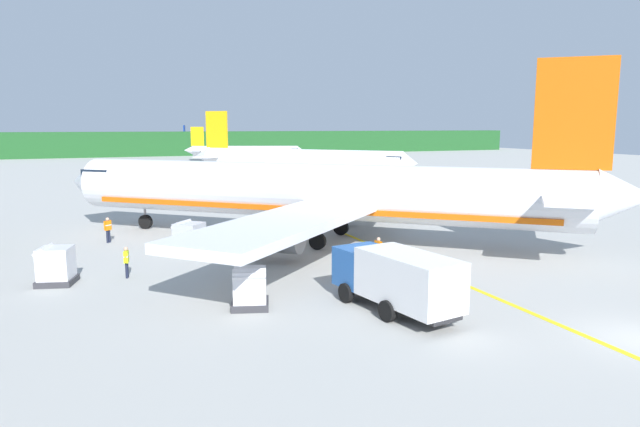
# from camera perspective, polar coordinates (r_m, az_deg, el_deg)

# --- Properties ---
(ground) EXTENTS (240.00, 320.00, 0.20)m
(ground) POSITION_cam_1_polar(r_m,az_deg,el_deg) (65.30, -5.20, 1.79)
(ground) COLOR #A8A8A3
(distant_treeline) EXTENTS (216.00, 6.00, 6.40)m
(distant_treeline) POSITION_cam_1_polar(r_m,az_deg,el_deg) (156.66, -15.26, 6.88)
(distant_treeline) COLOR #1E5123
(distant_treeline) RESTS_ON ground
(airliner_foreground) EXTENTS (33.61, 30.60, 11.90)m
(airliner_foreground) POSITION_cam_1_polar(r_m,az_deg,el_deg) (38.67, -0.27, 2.12)
(airliner_foreground) COLOR silver
(airliner_foreground) RESTS_ON ground
(airliner_mid_apron) EXTENTS (27.23, 27.83, 10.18)m
(airliner_mid_apron) POSITION_cam_1_polar(r_m,az_deg,el_deg) (81.70, -2.43, 5.36)
(airliner_mid_apron) COLOR white
(airliner_mid_apron) RESTS_ON ground
(airliner_far_taxiway) EXTENTS (26.06, 21.86, 7.72)m
(airliner_far_taxiway) POSITION_cam_1_polar(r_m,az_deg,el_deg) (127.56, -7.74, 6.26)
(airliner_far_taxiway) COLOR silver
(airliner_far_taxiway) RESTS_ON ground
(airliner_distant) EXTENTS (23.37, 27.99, 8.13)m
(airliner_distant) POSITION_cam_1_polar(r_m,az_deg,el_deg) (192.61, -13.20, 7.02)
(airliner_distant) COLOR silver
(airliner_distant) RESTS_ON ground
(service_truck_fuel) EXTENTS (3.31, 6.84, 2.69)m
(service_truck_fuel) POSITION_cam_1_polar(r_m,az_deg,el_deg) (24.45, 7.69, -6.45)
(service_truck_fuel) COLOR #2659A5
(service_truck_fuel) RESTS_ON ground
(cargo_container_near) EXTENTS (2.45, 2.45, 2.08)m
(cargo_container_near) POSITION_cam_1_polar(r_m,az_deg,el_deg) (36.18, -13.19, -2.45)
(cargo_container_near) COLOR #333338
(cargo_container_near) RESTS_ON ground
(cargo_container_mid) EXTENTS (2.12, 2.12, 2.02)m
(cargo_container_mid) POSITION_cam_1_polar(r_m,az_deg,el_deg) (31.47, -25.34, -4.83)
(cargo_container_mid) COLOR #333338
(cargo_container_mid) RESTS_ON ground
(cargo_container_far) EXTENTS (2.02, 2.02, 1.87)m
(cargo_container_far) POSITION_cam_1_polar(r_m,az_deg,el_deg) (25.07, -7.15, -7.57)
(cargo_container_far) COLOR #333338
(cargo_container_far) RESTS_ON ground
(crew_marshaller) EXTENTS (0.52, 0.46, 1.76)m
(crew_marshaller) POSITION_cam_1_polar(r_m,az_deg,el_deg) (41.11, -20.80, -1.37)
(crew_marshaller) COLOR #191E33
(crew_marshaller) RESTS_ON ground
(crew_loader_left) EXTENTS (0.33, 0.61, 1.70)m
(crew_loader_left) POSITION_cam_1_polar(r_m,az_deg,el_deg) (32.14, 5.96, -3.64)
(crew_loader_left) COLOR #191E33
(crew_loader_left) RESTS_ON ground
(crew_loader_right) EXTENTS (0.32, 0.62, 1.68)m
(crew_loader_right) POSITION_cam_1_polar(r_m,az_deg,el_deg) (31.32, -19.12, -4.46)
(crew_loader_right) COLOR #191E33
(crew_loader_right) RESTS_ON ground
(apron_guide_line) EXTENTS (0.30, 60.00, 0.01)m
(apron_guide_line) POSITION_cam_1_polar(r_m,az_deg,el_deg) (36.32, 6.68, -3.80)
(apron_guide_line) COLOR yellow
(apron_guide_line) RESTS_ON ground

